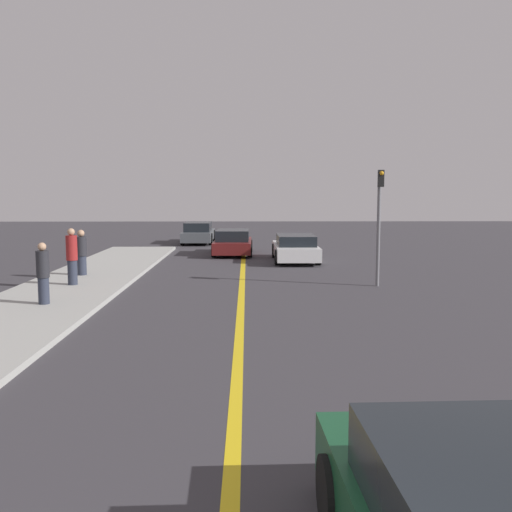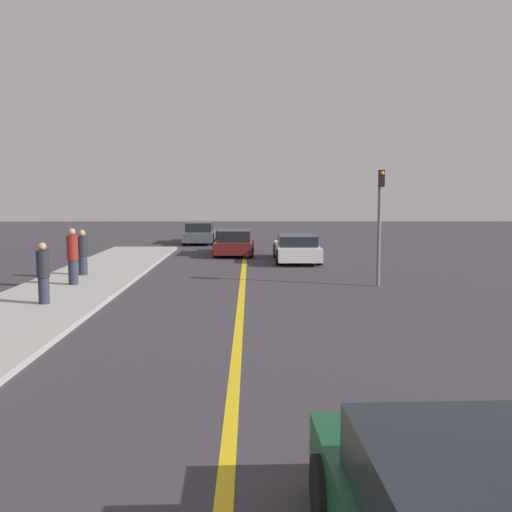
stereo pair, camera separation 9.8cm
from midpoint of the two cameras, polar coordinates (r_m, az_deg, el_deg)
road_center_line at (r=19.68m, az=-1.21°, el=-2.74°), size 0.20×60.00×0.01m
sidewalk_left at (r=17.63m, az=-19.55°, el=-3.96°), size 3.45×29.93×0.14m
car_ahead_center at (r=25.95m, az=4.19°, el=0.79°), size 2.00×4.58×1.22m
car_far_distant at (r=28.71m, az=-2.09°, el=1.35°), size 2.00×4.34×1.26m
car_parked_left_lot at (r=35.38m, az=-5.52°, el=2.32°), size 1.90×4.77×1.30m
pedestrian_mid_group at (r=16.29m, az=-20.35°, el=-1.62°), size 0.34×0.34×1.66m
pedestrian_far_standing at (r=19.38m, az=-17.73°, el=-0.03°), size 0.36×0.36×1.83m
pedestrian_by_sign at (r=21.57m, az=-16.84°, el=0.34°), size 0.39×0.39×1.64m
traffic_light at (r=19.25m, az=12.41°, el=4.01°), size 0.18×0.40×3.85m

